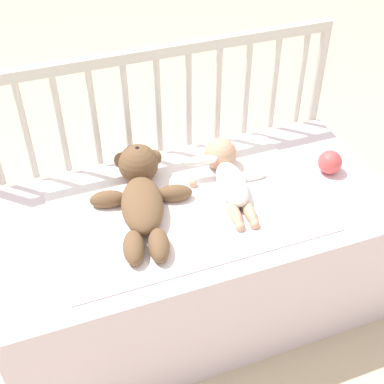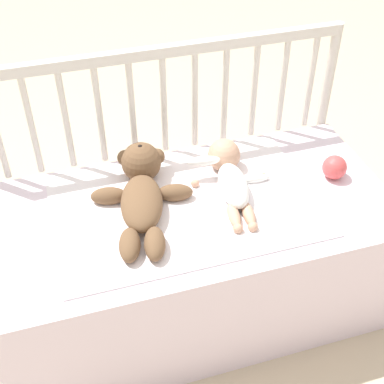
% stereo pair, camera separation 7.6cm
% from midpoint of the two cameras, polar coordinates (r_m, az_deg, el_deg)
% --- Properties ---
extents(ground_plane, '(12.00, 12.00, 0.00)m').
position_cam_midpoint_polar(ground_plane, '(2.04, -1.03, -11.66)').
color(ground_plane, '#C6B293').
extents(crib_mattress, '(1.28, 0.62, 0.47)m').
position_cam_midpoint_polar(crib_mattress, '(1.86, -1.11, -7.15)').
color(crib_mattress, silver).
rests_on(crib_mattress, ground_plane).
extents(crib_rail, '(1.28, 0.04, 0.87)m').
position_cam_midpoint_polar(crib_rail, '(1.86, -4.75, 8.07)').
color(crib_rail, beige).
rests_on(crib_rail, ground_plane).
extents(blanket, '(0.83, 0.55, 0.01)m').
position_cam_midpoint_polar(blanket, '(1.70, -2.07, -1.41)').
color(blanket, white).
rests_on(blanket, crib_mattress).
extents(teddy_bear, '(0.33, 0.48, 0.14)m').
position_cam_midpoint_polar(teddy_bear, '(1.68, -6.74, -0.06)').
color(teddy_bear, brown).
rests_on(teddy_bear, crib_mattress).
extents(baby, '(0.27, 0.39, 0.11)m').
position_cam_midpoint_polar(baby, '(1.75, 2.61, 1.93)').
color(baby, white).
rests_on(baby, crib_mattress).
extents(toy_ball, '(0.08, 0.08, 0.08)m').
position_cam_midpoint_polar(toy_ball, '(1.86, 13.37, 3.09)').
color(toy_ball, '#DB4C4C').
rests_on(toy_ball, crib_mattress).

